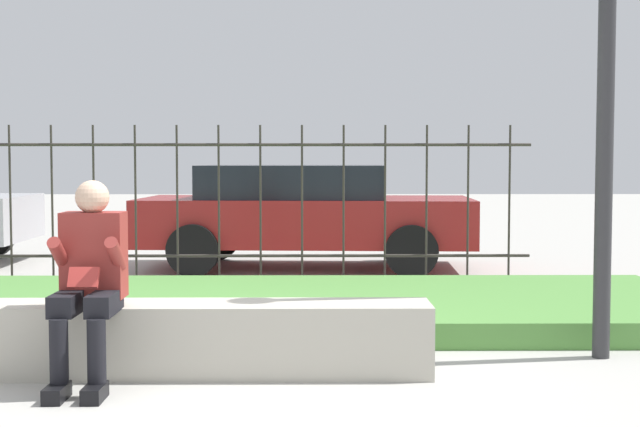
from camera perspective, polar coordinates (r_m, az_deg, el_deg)
ground_plane at (r=5.94m, az=-8.21°, el=-10.15°), size 60.00×60.00×0.00m
stone_bench at (r=5.89m, az=-7.43°, el=-8.19°), size 2.94×0.46×0.47m
person_seated_reader at (r=5.67m, az=-14.53°, el=-3.74°), size 0.42×0.73×1.27m
grass_berm at (r=7.93m, az=-6.20°, el=-5.95°), size 8.28×2.73×0.20m
iron_fence at (r=9.64m, az=-5.16°, el=0.63°), size 6.28×0.03×1.77m
car_parked_center at (r=11.40m, az=-1.10°, el=0.06°), size 4.28×2.11×1.32m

